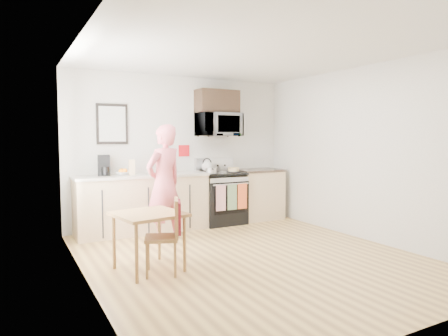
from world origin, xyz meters
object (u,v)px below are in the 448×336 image
range (221,199)px  person (164,183)px  dining_table (149,219)px  cake (234,170)px  microwave (218,125)px  chair (172,226)px

range → person: (-1.32, -0.70, 0.42)m
range → dining_table: 2.68m
person → cake: person is taller
cake → range: bearing=146.6°
range → person: person is taller
microwave → person: bearing=-148.6°
microwave → cake: 0.85m
range → microwave: 1.33m
range → person: 1.56m
cake → chair: bearing=-134.5°
dining_table → chair: (0.20, -0.23, -0.05)m
range → cake: bearing=-33.4°
range → dining_table: (-1.94, -1.85, 0.16)m
chair → cake: 2.78m
dining_table → chair: 0.31m
person → dining_table: 1.33m
range → chair: bearing=-129.9°
range → cake: range is taller
range → microwave: bearing=90.1°
person → chair: size_ratio=2.03×
range → chair: 2.72m
range → cake: size_ratio=4.72×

